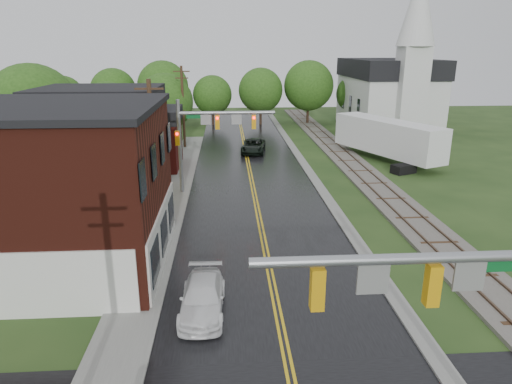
{
  "coord_description": "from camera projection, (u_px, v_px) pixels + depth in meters",
  "views": [
    {
      "loc": [
        -2.04,
        -7.26,
        10.82
      ],
      "look_at": [
        -0.54,
        15.8,
        3.5
      ],
      "focal_mm": 32.0,
      "sensor_mm": 36.0,
      "label": 1
    }
  ],
  "objects": [
    {
      "name": "main_road",
      "position": [
        252.0,
        181.0,
        38.84
      ],
      "size": [
        10.0,
        90.0,
        0.02
      ],
      "primitive_type": "cube",
      "color": "black",
      "rests_on": "ground"
    },
    {
      "name": "semi_trailer",
      "position": [
        387.0,
        137.0,
        45.08
      ],
      "size": [
        7.8,
        13.02,
        4.05
      ],
      "color": "black",
      "rests_on": "ground"
    },
    {
      "name": "darkred_building",
      "position": [
        141.0,
        145.0,
        42.31
      ],
      "size": [
        7.0,
        6.0,
        4.4
      ],
      "primitive_type": "cube",
      "color": "#3F0F0C",
      "rests_on": "ground"
    },
    {
      "name": "curb_right",
      "position": [
        305.0,
        165.0,
        43.93
      ],
      "size": [
        0.8,
        70.0,
        0.12
      ],
      "primitive_type": "cube",
      "color": "gray",
      "rests_on": "ground"
    },
    {
      "name": "yellow_house",
      "position": [
        105.0,
        157.0,
        33.39
      ],
      "size": [
        8.0,
        7.0,
        6.4
      ],
      "primitive_type": "cube",
      "color": "tan",
      "rests_on": "ground"
    },
    {
      "name": "utility_pole_c",
      "position": [
        183.0,
        106.0,
        50.31
      ],
      "size": [
        1.8,
        0.28,
        9.0
      ],
      "color": "#382616",
      "rests_on": "ground"
    },
    {
      "name": "tree_left_b",
      "position": [
        36.0,
        112.0,
        37.81
      ],
      "size": [
        7.6,
        7.6,
        9.69
      ],
      "color": "black",
      "rests_on": "ground"
    },
    {
      "name": "utility_pole_b",
      "position": [
        153.0,
        147.0,
        29.38
      ],
      "size": [
        1.8,
        0.28,
        9.0
      ],
      "color": "#382616",
      "rests_on": "ground"
    },
    {
      "name": "tree_left_e",
      "position": [
        166.0,
        103.0,
        51.96
      ],
      "size": [
        6.4,
        6.4,
        8.16
      ],
      "color": "black",
      "rests_on": "ground"
    },
    {
      "name": "sidewalk_left",
      "position": [
        172.0,
        201.0,
        33.7
      ],
      "size": [
        2.4,
        50.0,
        0.12
      ],
      "primitive_type": "cube",
      "color": "gray",
      "rests_on": "ground"
    },
    {
      "name": "tree_left_c",
      "position": [
        109.0,
        113.0,
        46.04
      ],
      "size": [
        6.0,
        6.0,
        7.65
      ],
      "color": "black",
      "rests_on": "ground"
    },
    {
      "name": "brick_building",
      "position": [
        16.0,
        189.0,
        22.54
      ],
      "size": [
        14.3,
        10.3,
        8.3
      ],
      "color": "#4C1910",
      "rests_on": "ground"
    },
    {
      "name": "suv_dark",
      "position": [
        253.0,
        146.0,
        49.03
      ],
      "size": [
        3.08,
        5.45,
        1.44
      ],
      "primitive_type": "imported",
      "rotation": [
        0.0,
        0.0,
        -0.14
      ],
      "color": "black",
      "rests_on": "ground"
    },
    {
      "name": "railroad",
      "position": [
        352.0,
        164.0,
        44.18
      ],
      "size": [
        3.2,
        80.0,
        0.3
      ],
      "color": "#59544C",
      "rests_on": "ground"
    },
    {
      "name": "traffic_signal_near",
      "position": [
        460.0,
        304.0,
        10.91
      ],
      "size": [
        7.34,
        0.3,
        7.2
      ],
      "color": "gray",
      "rests_on": "ground"
    },
    {
      "name": "traffic_signal_far",
      "position": [
        208.0,
        129.0,
        34.27
      ],
      "size": [
        7.34,
        0.43,
        7.2
      ],
      "color": "gray",
      "rests_on": "ground"
    },
    {
      "name": "pickup_white",
      "position": [
        203.0,
        298.0,
        19.41
      ],
      "size": [
        1.95,
        4.55,
        1.31
      ],
      "primitive_type": "imported",
      "rotation": [
        0.0,
        0.0,
        -0.03
      ],
      "color": "white",
      "rests_on": "ground"
    },
    {
      "name": "church",
      "position": [
        391.0,
        87.0,
        60.89
      ],
      "size": [
        10.4,
        18.4,
        20.0
      ],
      "color": "silver",
      "rests_on": "ground"
    }
  ]
}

